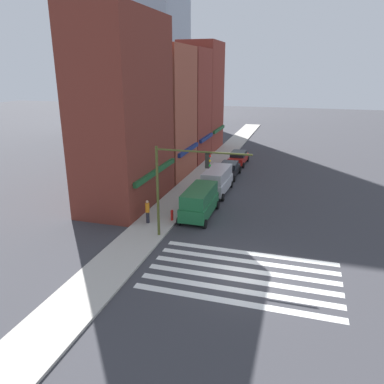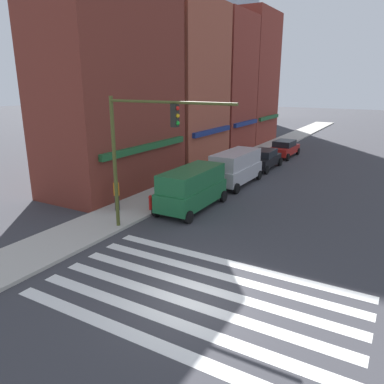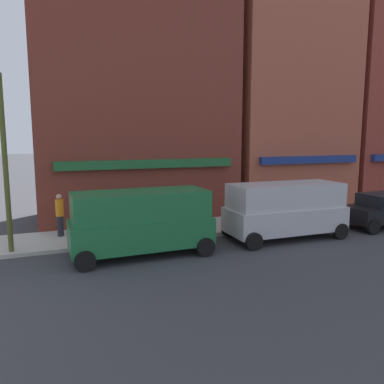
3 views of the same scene
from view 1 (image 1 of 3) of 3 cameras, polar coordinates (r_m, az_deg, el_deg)
ground_plane at (r=21.92m, az=7.68°, el=-12.40°), size 200.00×200.00×0.00m
sidewalk_left at (r=23.95m, az=-10.56°, el=-9.53°), size 120.00×3.00×0.15m
crosswalk_stripes at (r=21.91m, az=7.68°, el=-12.39°), size 5.96×10.80×0.01m
storefront_row at (r=41.69m, az=-3.34°, el=12.82°), size 32.49×5.30×15.41m
traffic_signal at (r=24.28m, az=-2.00°, el=2.35°), size 0.32×6.29×6.40m
van_green at (r=29.21m, az=1.14°, el=-1.42°), size 5.01×2.22×2.34m
van_silver at (r=34.91m, az=3.84°, el=1.85°), size 5.04×2.22×2.34m
sedan_black at (r=40.51m, az=5.66°, el=3.47°), size 4.43×2.02×1.59m
sedan_red at (r=46.17m, az=7.09°, el=5.25°), size 4.44×2.02×1.59m
pedestrian_orange_vest at (r=27.98m, az=-6.79°, el=-2.91°), size 0.32×0.32×1.77m
fire_hydrant at (r=28.45m, az=-3.07°, el=-3.44°), size 0.24×0.24×0.84m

